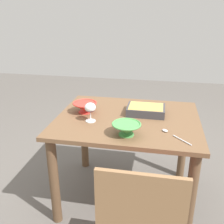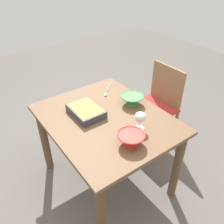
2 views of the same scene
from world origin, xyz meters
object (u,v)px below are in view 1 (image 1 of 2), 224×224
object	(u,v)px
small_bowl	(126,128)
serving_spoon	(171,134)
mixing_bowl	(85,107)
casserole_dish	(146,109)
dining_table	(127,133)
wine_glass	(90,109)

from	to	relation	value
small_bowl	serving_spoon	bearing A→B (deg)	11.65
mixing_bowl	serving_spoon	size ratio (longest dim) A/B	0.97
casserole_dish	small_bowl	distance (m)	0.42
mixing_bowl	small_bowl	bearing A→B (deg)	-40.85
small_bowl	dining_table	bearing A→B (deg)	95.84
casserole_dish	small_bowl	xyz separation A→B (m)	(-0.10, -0.41, 0.01)
dining_table	mixing_bowl	bearing A→B (deg)	174.05
casserole_dish	mixing_bowl	bearing A→B (deg)	-172.14
mixing_bowl	small_bowl	xyz separation A→B (m)	(0.39, -0.34, -0.00)
mixing_bowl	small_bowl	world-z (taller)	mixing_bowl
casserole_dish	wine_glass	bearing A→B (deg)	-150.07
serving_spoon	casserole_dish	bearing A→B (deg)	119.34
dining_table	small_bowl	world-z (taller)	small_bowl
wine_glass	small_bowl	world-z (taller)	wine_glass
mixing_bowl	serving_spoon	bearing A→B (deg)	-21.93
dining_table	casserole_dish	world-z (taller)	casserole_dish
small_bowl	mixing_bowl	bearing A→B (deg)	139.15
wine_glass	mixing_bowl	size ratio (longest dim) A/B	0.75
wine_glass	small_bowl	size ratio (longest dim) A/B	0.75
wine_glass	mixing_bowl	xyz separation A→B (m)	(-0.09, 0.16, -0.05)
dining_table	wine_glass	size ratio (longest dim) A/B	7.47
wine_glass	casserole_dish	distance (m)	0.47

